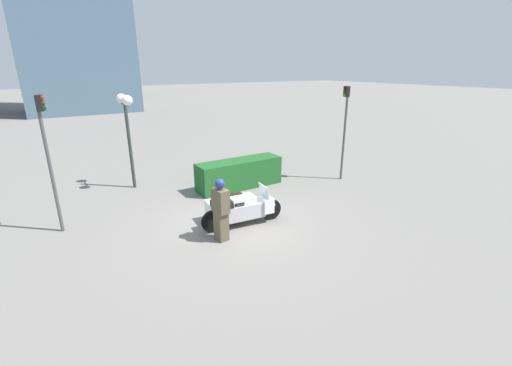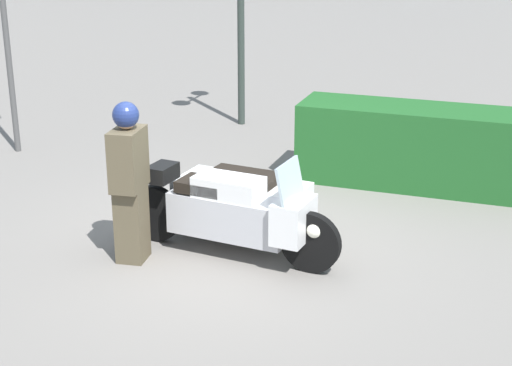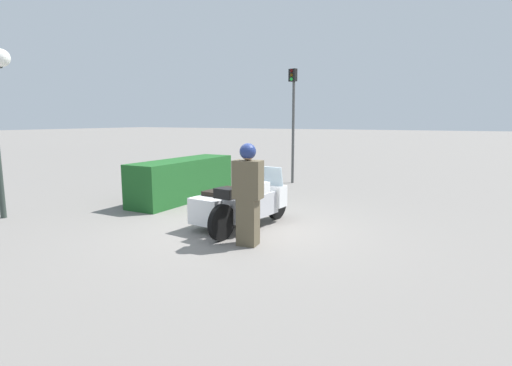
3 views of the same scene
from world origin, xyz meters
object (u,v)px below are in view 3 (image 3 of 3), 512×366
at_px(officer_rider, 248,192).
at_px(hedge_bush_curbside, 183,180).
at_px(traffic_light_near, 293,110).
at_px(police_motorcycle, 240,203).

xyz_separation_m(officer_rider, hedge_bush_curbside, (2.57, 3.43, -0.38)).
height_order(officer_rider, traffic_light_near, traffic_light_near).
distance_m(hedge_bush_curbside, traffic_light_near, 4.67).
bearing_deg(traffic_light_near, hedge_bush_curbside, -4.30).
xyz_separation_m(hedge_bush_curbside, traffic_light_near, (4.03, -1.42, 1.89)).
height_order(police_motorcycle, hedge_bush_curbside, police_motorcycle).
height_order(police_motorcycle, officer_rider, officer_rider).
relative_size(police_motorcycle, officer_rider, 1.46).
distance_m(police_motorcycle, hedge_bush_curbside, 3.11).
xyz_separation_m(police_motorcycle, hedge_bush_curbside, (1.58, 2.68, 0.08)).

